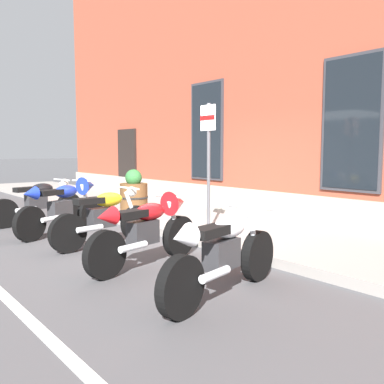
{
  "coord_description": "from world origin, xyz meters",
  "views": [
    {
      "loc": [
        6.26,
        -4.43,
        1.62
      ],
      "look_at": [
        1.39,
        -0.48,
        0.99
      ],
      "focal_mm": 39.33,
      "sensor_mm": 36.0,
      "label": 1
    }
  ],
  "objects_px": {
    "motorcycle_white_sport": "(229,246)",
    "barrel_planter": "(134,194)",
    "parking_sign": "(208,150)",
    "motorcycle_blue_sport": "(66,204)",
    "motorcycle_black_naked": "(39,202)",
    "motorcycle_red_sport": "(150,227)",
    "motorcycle_yellow_naked": "(105,218)"
  },
  "relations": [
    {
      "from": "motorcycle_black_naked",
      "to": "motorcycle_yellow_naked",
      "type": "bearing_deg",
      "value": 1.85
    },
    {
      "from": "motorcycle_red_sport",
      "to": "parking_sign",
      "type": "height_order",
      "value": "parking_sign"
    },
    {
      "from": "motorcycle_yellow_naked",
      "to": "parking_sign",
      "type": "relative_size",
      "value": 0.87
    },
    {
      "from": "motorcycle_red_sport",
      "to": "barrel_planter",
      "type": "distance_m",
      "value": 4.36
    },
    {
      "from": "motorcycle_yellow_naked",
      "to": "motorcycle_red_sport",
      "type": "height_order",
      "value": "motorcycle_red_sport"
    },
    {
      "from": "motorcycle_white_sport",
      "to": "parking_sign",
      "type": "relative_size",
      "value": 0.92
    },
    {
      "from": "motorcycle_black_naked",
      "to": "barrel_planter",
      "type": "relative_size",
      "value": 2.12
    },
    {
      "from": "motorcycle_blue_sport",
      "to": "parking_sign",
      "type": "xyz_separation_m",
      "value": [
        2.22,
        1.71,
        1.04
      ]
    },
    {
      "from": "motorcycle_black_naked",
      "to": "motorcycle_red_sport",
      "type": "height_order",
      "value": "motorcycle_red_sport"
    },
    {
      "from": "motorcycle_yellow_naked",
      "to": "motorcycle_white_sport",
      "type": "relative_size",
      "value": 0.94
    },
    {
      "from": "motorcycle_black_naked",
      "to": "parking_sign",
      "type": "height_order",
      "value": "parking_sign"
    },
    {
      "from": "motorcycle_black_naked",
      "to": "motorcycle_blue_sport",
      "type": "height_order",
      "value": "motorcycle_blue_sport"
    },
    {
      "from": "motorcycle_white_sport",
      "to": "parking_sign",
      "type": "xyz_separation_m",
      "value": [
        -2.26,
        1.67,
        1.07
      ]
    },
    {
      "from": "motorcycle_black_naked",
      "to": "motorcycle_yellow_naked",
      "type": "height_order",
      "value": "motorcycle_yellow_naked"
    },
    {
      "from": "motorcycle_blue_sport",
      "to": "motorcycle_white_sport",
      "type": "height_order",
      "value": "motorcycle_blue_sport"
    },
    {
      "from": "motorcycle_blue_sport",
      "to": "motorcycle_yellow_naked",
      "type": "bearing_deg",
      "value": 4.15
    },
    {
      "from": "motorcycle_white_sport",
      "to": "barrel_planter",
      "type": "height_order",
      "value": "barrel_planter"
    },
    {
      "from": "motorcycle_red_sport",
      "to": "parking_sign",
      "type": "distance_m",
      "value": 2.11
    },
    {
      "from": "motorcycle_blue_sport",
      "to": "motorcycle_white_sport",
      "type": "xyz_separation_m",
      "value": [
        4.47,
        0.03,
        -0.02
      ]
    },
    {
      "from": "motorcycle_white_sport",
      "to": "parking_sign",
      "type": "bearing_deg",
      "value": 143.44
    },
    {
      "from": "motorcycle_blue_sport",
      "to": "motorcycle_white_sport",
      "type": "distance_m",
      "value": 4.47
    },
    {
      "from": "parking_sign",
      "to": "barrel_planter",
      "type": "distance_m",
      "value": 3.35
    },
    {
      "from": "barrel_planter",
      "to": "motorcycle_red_sport",
      "type": "bearing_deg",
      "value": -28.27
    },
    {
      "from": "motorcycle_black_naked",
      "to": "motorcycle_blue_sport",
      "type": "relative_size",
      "value": 1.05
    },
    {
      "from": "motorcycle_yellow_naked",
      "to": "motorcycle_white_sport",
      "type": "distance_m",
      "value": 3.05
    },
    {
      "from": "motorcycle_white_sport",
      "to": "motorcycle_black_naked",
      "type": "bearing_deg",
      "value": -179.75
    },
    {
      "from": "motorcycle_white_sport",
      "to": "motorcycle_red_sport",
      "type": "bearing_deg",
      "value": -179.47
    },
    {
      "from": "motorcycle_white_sport",
      "to": "barrel_planter",
      "type": "distance_m",
      "value": 5.78
    },
    {
      "from": "motorcycle_red_sport",
      "to": "motorcycle_white_sport",
      "type": "relative_size",
      "value": 0.97
    },
    {
      "from": "motorcycle_black_naked",
      "to": "motorcycle_white_sport",
      "type": "xyz_separation_m",
      "value": [
        5.97,
        0.03,
        0.08
      ]
    },
    {
      "from": "parking_sign",
      "to": "motorcycle_blue_sport",
      "type": "bearing_deg",
      "value": -142.37
    },
    {
      "from": "motorcycle_red_sport",
      "to": "motorcycle_white_sport",
      "type": "distance_m",
      "value": 1.57
    }
  ]
}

